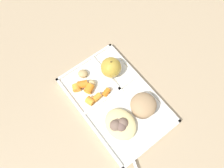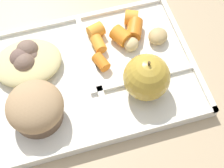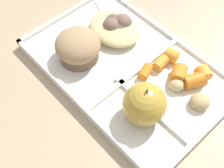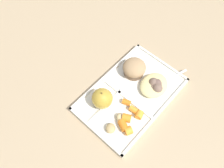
{
  "view_description": "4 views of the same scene",
  "coord_description": "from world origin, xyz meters",
  "px_view_note": "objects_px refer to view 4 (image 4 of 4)",
  "views": [
    {
      "loc": [
        0.2,
        -0.17,
        0.72
      ],
      "look_at": [
        -0.04,
        0.01,
        0.06
      ],
      "focal_mm": 36.42,
      "sensor_mm": 36.0,
      "label": 1
    },
    {
      "loc": [
        0.03,
        0.28,
        0.48
      ],
      "look_at": [
        -0.04,
        0.05,
        0.06
      ],
      "focal_mm": 55.42,
      "sensor_mm": 36.0,
      "label": 2
    },
    {
      "loc": [
        -0.22,
        0.24,
        0.45
      ],
      "look_at": [
        -0.03,
        0.06,
        0.05
      ],
      "focal_mm": 47.51,
      "sensor_mm": 36.0,
      "label": 3
    },
    {
      "loc": [
        -0.32,
        -0.2,
        0.73
      ],
      "look_at": [
        -0.03,
        0.06,
        0.05
      ],
      "focal_mm": 37.24,
      "sensor_mm": 36.0,
      "label": 4
    }
  ],
  "objects_px": {
    "lunch_tray": "(131,95)",
    "bran_muffin": "(134,68)",
    "green_apple": "(102,98)",
    "plastic_fork": "(165,81)"
  },
  "relations": [
    {
      "from": "bran_muffin",
      "to": "plastic_fork",
      "type": "bearing_deg",
      "value": -65.98
    },
    {
      "from": "bran_muffin",
      "to": "plastic_fork",
      "type": "relative_size",
      "value": 0.51
    },
    {
      "from": "bran_muffin",
      "to": "plastic_fork",
      "type": "xyz_separation_m",
      "value": [
        0.05,
        -0.11,
        -0.03
      ]
    },
    {
      "from": "green_apple",
      "to": "plastic_fork",
      "type": "distance_m",
      "value": 0.24
    },
    {
      "from": "bran_muffin",
      "to": "plastic_fork",
      "type": "distance_m",
      "value": 0.12
    },
    {
      "from": "green_apple",
      "to": "plastic_fork",
      "type": "height_order",
      "value": "green_apple"
    },
    {
      "from": "green_apple",
      "to": "plastic_fork",
      "type": "bearing_deg",
      "value": -26.47
    },
    {
      "from": "lunch_tray",
      "to": "green_apple",
      "type": "relative_size",
      "value": 4.85
    },
    {
      "from": "lunch_tray",
      "to": "green_apple",
      "type": "distance_m",
      "value": 0.11
    },
    {
      "from": "lunch_tray",
      "to": "bran_muffin",
      "type": "distance_m",
      "value": 0.1
    }
  ]
}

